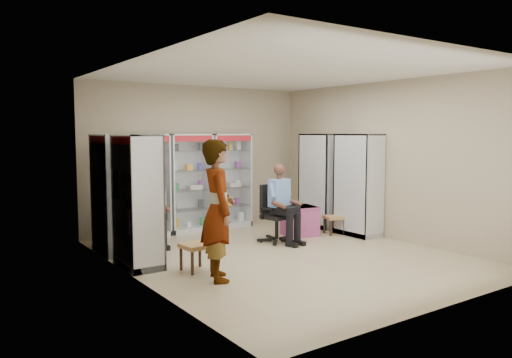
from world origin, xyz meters
TOP-DOWN VIEW (x-y plane):
  - floor at (0.00, 0.00)m, footprint 6.00×6.00m
  - room_shell at (0.00, 0.00)m, footprint 5.02×6.02m
  - cabinet_back_left at (-1.30, 2.73)m, footprint 0.90×0.50m
  - cabinet_back_mid at (-0.35, 2.73)m, footprint 0.90×0.50m
  - cabinet_back_right at (0.60, 2.73)m, footprint 0.90×0.50m
  - cabinet_right_far at (2.23, 1.60)m, footprint 0.90×0.50m
  - cabinet_right_near at (2.23, 0.50)m, footprint 0.90×0.50m
  - cabinet_left_far at (-2.23, 1.80)m, footprint 0.90×0.50m
  - cabinet_left_near at (-2.23, 0.70)m, footprint 0.90×0.50m
  - wooden_chair at (-1.55, 2.00)m, footprint 0.42×0.42m
  - seated_customer at (-1.55, 1.95)m, footprint 0.44×0.60m
  - office_chair at (0.53, 0.90)m, footprint 0.68×0.68m
  - seated_shopkeeper at (0.53, 0.85)m, footprint 0.55×0.69m
  - pink_trunk at (1.28, 1.15)m, footprint 0.70×0.68m
  - tea_glass at (1.25, 1.17)m, footprint 0.07×0.07m
  - woven_stool_a at (1.90, 0.82)m, footprint 0.46×0.46m
  - woven_stool_b at (-1.62, 0.01)m, footprint 0.43×0.43m
  - standing_man at (-1.57, -0.55)m, footprint 0.67×0.82m

SIDE VIEW (x-z plane):
  - floor at x=0.00m, z-range 0.00..0.00m
  - woven_stool_a at x=1.90m, z-range 0.00..0.37m
  - woven_stool_b at x=-1.62m, z-range 0.00..0.40m
  - pink_trunk at x=1.28m, z-range 0.00..0.58m
  - wooden_chair at x=-1.55m, z-range 0.00..0.94m
  - office_chair at x=0.53m, z-range 0.00..1.07m
  - tea_glass at x=1.25m, z-range 0.58..0.68m
  - seated_customer at x=-1.55m, z-range 0.00..1.34m
  - seated_shopkeeper at x=0.53m, z-range 0.00..1.36m
  - standing_man at x=-1.57m, z-range 0.00..1.93m
  - cabinet_back_left at x=-1.30m, z-range 0.00..2.00m
  - cabinet_back_mid at x=-0.35m, z-range 0.00..2.00m
  - cabinet_back_right at x=0.60m, z-range 0.00..2.00m
  - cabinet_right_far at x=2.23m, z-range 0.00..2.00m
  - cabinet_right_near at x=2.23m, z-range 0.00..2.00m
  - cabinet_left_far at x=-2.23m, z-range 0.00..2.00m
  - cabinet_left_near at x=-2.23m, z-range 0.00..2.00m
  - room_shell at x=0.00m, z-range 0.46..3.47m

